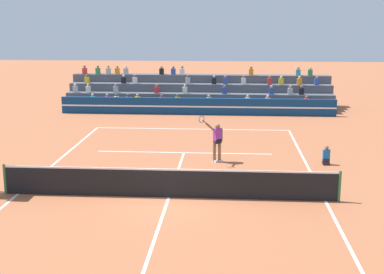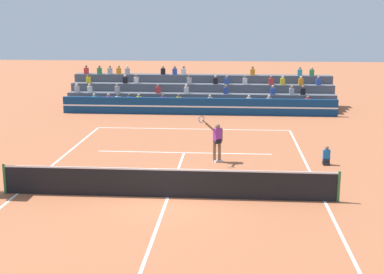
% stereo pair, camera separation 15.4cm
% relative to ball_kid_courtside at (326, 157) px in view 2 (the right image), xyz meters
% --- Properties ---
extents(ground_plane, '(120.00, 120.00, 0.00)m').
position_rel_ball_kid_courtside_xyz_m(ground_plane, '(-6.34, -4.81, -0.33)').
color(ground_plane, '#AD603D').
extents(court_lines, '(11.10, 23.90, 0.01)m').
position_rel_ball_kid_courtside_xyz_m(court_lines, '(-6.34, -4.81, -0.33)').
color(court_lines, white).
rests_on(court_lines, ground).
extents(tennis_net, '(12.00, 0.10, 1.10)m').
position_rel_ball_kid_courtside_xyz_m(tennis_net, '(-6.34, -4.81, 0.21)').
color(tennis_net, '#2D6B38').
rests_on(tennis_net, ground).
extents(sponsor_banner_wall, '(18.00, 0.26, 1.10)m').
position_rel_ball_kid_courtside_xyz_m(sponsor_banner_wall, '(-6.34, 11.72, 0.22)').
color(sponsor_banner_wall, navy).
rests_on(sponsor_banner_wall, ground).
extents(bleacher_stand, '(18.54, 3.80, 2.83)m').
position_rel_ball_kid_courtside_xyz_m(bleacher_stand, '(-6.35, 14.89, 0.51)').
color(bleacher_stand, '#4C515B').
rests_on(bleacher_stand, ground).
extents(ball_kid_courtside, '(0.30, 0.36, 0.84)m').
position_rel_ball_kid_courtside_xyz_m(ball_kid_courtside, '(0.00, 0.00, 0.00)').
color(ball_kid_courtside, black).
rests_on(ball_kid_courtside, ground).
extents(tennis_player, '(1.09, 0.95, 2.24)m').
position_rel_ball_kid_courtside_xyz_m(tennis_player, '(-4.76, 0.11, 0.65)').
color(tennis_player, brown).
rests_on(tennis_player, ground).
extents(tennis_ball, '(0.07, 0.07, 0.07)m').
position_rel_ball_kid_courtside_xyz_m(tennis_ball, '(-8.21, -2.50, -0.30)').
color(tennis_ball, '#C6DB33').
rests_on(tennis_ball, ground).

